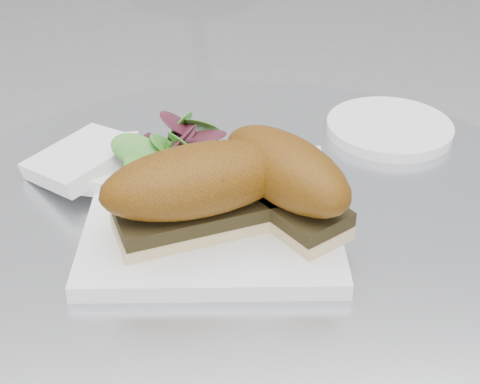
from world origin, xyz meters
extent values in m
cylinder|color=silver|center=(0.00, 0.00, 0.72)|extent=(0.70, 0.70, 0.02)
cube|color=white|center=(-0.04, 0.02, 0.74)|extent=(0.26, 0.26, 0.02)
cube|color=#E0BD8C|center=(-0.05, -0.01, 0.75)|extent=(0.16, 0.10, 0.01)
cube|color=black|center=(-0.05, -0.01, 0.77)|extent=(0.16, 0.10, 0.01)
ellipsoid|color=#623B09|center=(-0.05, -0.01, 0.80)|extent=(0.19, 0.12, 0.06)
cube|color=#E0BD8C|center=(0.03, 0.00, 0.75)|extent=(0.11, 0.14, 0.01)
cube|color=black|center=(0.03, 0.00, 0.77)|extent=(0.11, 0.14, 0.01)
ellipsoid|color=#623B09|center=(0.03, 0.00, 0.80)|extent=(0.14, 0.17, 0.06)
cylinder|color=white|center=(0.19, 0.18, 0.74)|extent=(0.15, 0.15, 0.01)
camera|label=1|loc=(-0.08, -0.51, 1.11)|focal=50.00mm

